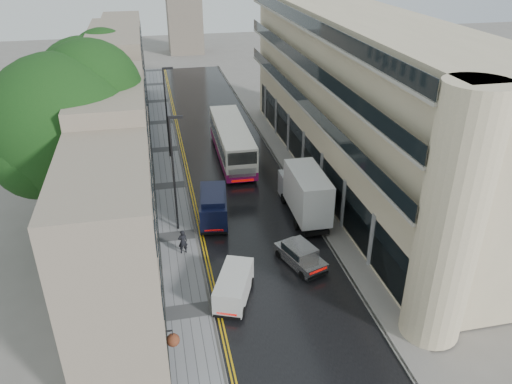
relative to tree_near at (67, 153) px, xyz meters
name	(u,v)px	position (x,y,z in m)	size (l,w,h in m)	color
road	(237,180)	(12.50, 7.50, -6.94)	(9.00, 85.00, 0.02)	black
left_sidewalk	(171,186)	(6.65, 7.50, -6.89)	(2.70, 85.00, 0.12)	gray
right_sidewalk	(295,174)	(17.90, 7.50, -6.89)	(1.80, 85.00, 0.12)	slate
old_shop_row	(120,115)	(3.05, 10.00, -0.95)	(4.50, 56.00, 12.00)	gray
modern_block	(358,102)	(22.80, 6.00, 0.05)	(8.00, 40.00, 14.00)	beige
tree_near	(67,153)	(0.00, 0.00, 0.00)	(10.56, 10.56, 13.89)	black
tree_far	(89,103)	(0.30, 13.00, -0.72)	(9.24, 9.24, 12.46)	black
cream_bus	(223,157)	(11.59, 9.07, -5.24)	(2.81, 12.38, 3.38)	white
white_lorry	(297,205)	(15.39, -1.57, -4.90)	(2.31, 7.70, 4.04)	silver
silver_hatchback	(303,269)	(14.07, -7.47, -6.19)	(1.71, 3.91, 1.47)	#A7A6AB
white_van	(216,300)	(8.20, -9.46, -6.03)	(1.70, 3.98, 1.80)	beige
navy_van	(201,217)	(8.43, -0.47, -5.65)	(2.00, 4.99, 2.54)	black
pedestrian	(183,242)	(6.87, -3.04, -5.94)	(0.65, 0.42, 1.77)	black
lamp_post_near	(174,176)	(6.75, 0.22, -2.47)	(0.98, 0.22, 8.72)	black
lamp_post_far	(167,114)	(7.02, 13.95, -2.48)	(0.98, 0.22, 8.68)	black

